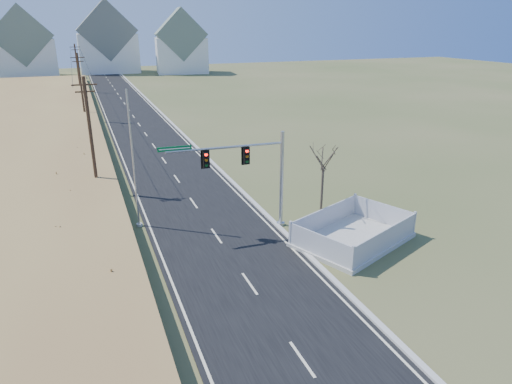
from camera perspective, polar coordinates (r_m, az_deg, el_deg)
name	(u,v)px	position (r m, az deg, el deg)	size (l,w,h in m)	color
ground	(237,266)	(25.50, -2.38, -9.28)	(260.00, 260.00, 0.00)	#435227
road	(130,112)	(72.48, -15.46, 9.64)	(8.00, 180.00, 0.06)	black
curb	(158,110)	(72.98, -12.19, 10.03)	(0.30, 180.00, 0.18)	#B2AFA8
utility_pole_near	(91,135)	(36.90, -19.96, 6.74)	(1.80, 0.26, 9.00)	#422D1E
utility_pole_mid	(81,87)	(66.51, -21.01, 12.21)	(1.80, 0.26, 9.00)	#422D1E
utility_pole_far	(77,67)	(96.36, -21.42, 14.30)	(1.80, 0.26, 9.00)	#422D1E
condo_nnw	(24,48)	(129.63, -27.04, 15.74)	(14.93, 11.17, 17.03)	white
condo_n	(108,43)	(133.43, -18.06, 17.27)	(15.27, 10.20, 18.54)	white
condo_ne	(181,46)	(128.05, -9.34, 17.52)	(14.12, 10.51, 16.52)	white
traffic_signal_mast	(255,171)	(28.45, -0.18, 2.70)	(7.95, 0.70, 6.33)	#9EA0A5
fence_enclosure	(353,237)	(28.66, 12.02, -5.54)	(8.20, 7.03, 1.59)	#B7B5AD
open_sign	(342,251)	(26.85, 10.64, -7.32)	(0.44, 0.12, 0.55)	white
flagpole	(135,175)	(29.94, -14.95, 2.09)	(0.40, 0.40, 8.95)	#B7B5AD
bare_tree	(324,156)	(30.32, 8.47, 4.45)	(2.06, 2.06, 5.47)	#4C3F33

